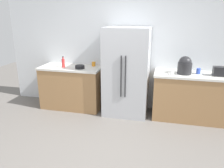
{
  "coord_description": "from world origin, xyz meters",
  "views": [
    {
      "loc": [
        0.79,
        -2.71,
        2.0
      ],
      "look_at": [
        0.02,
        0.48,
        0.96
      ],
      "focal_mm": 36.33,
      "sensor_mm": 36.0,
      "label": 1
    }
  ],
  "objects_px": {
    "toaster": "(220,71)",
    "bowl_a": "(80,67)",
    "cup_a": "(171,73)",
    "cup_b": "(94,64)",
    "cup_c": "(198,71)",
    "bottle_a": "(63,63)",
    "rice_cooker": "(185,66)",
    "refrigerator": "(126,72)"
  },
  "relations": [
    {
      "from": "bowl_a",
      "to": "cup_b",
      "type": "bearing_deg",
      "value": 53.43
    },
    {
      "from": "rice_cooker",
      "to": "bottle_a",
      "type": "height_order",
      "value": "rice_cooker"
    },
    {
      "from": "toaster",
      "to": "bowl_a",
      "type": "height_order",
      "value": "toaster"
    },
    {
      "from": "cup_c",
      "to": "bowl_a",
      "type": "xyz_separation_m",
      "value": [
        -2.29,
        -0.14,
        -0.02
      ]
    },
    {
      "from": "cup_b",
      "to": "rice_cooker",
      "type": "bearing_deg",
      "value": -6.47
    },
    {
      "from": "rice_cooker",
      "to": "bowl_a",
      "type": "xyz_separation_m",
      "value": [
        -2.04,
        -0.07,
        -0.12
      ]
    },
    {
      "from": "rice_cooker",
      "to": "cup_c",
      "type": "bearing_deg",
      "value": 14.76
    },
    {
      "from": "bottle_a",
      "to": "cup_b",
      "type": "distance_m",
      "value": 0.63
    },
    {
      "from": "toaster",
      "to": "cup_a",
      "type": "xyz_separation_m",
      "value": [
        -0.84,
        -0.15,
        -0.04
      ]
    },
    {
      "from": "cup_b",
      "to": "cup_c",
      "type": "height_order",
      "value": "cup_c"
    },
    {
      "from": "cup_b",
      "to": "cup_c",
      "type": "xyz_separation_m",
      "value": [
        2.09,
        -0.14,
        0.01
      ]
    },
    {
      "from": "cup_c",
      "to": "bowl_a",
      "type": "height_order",
      "value": "cup_c"
    },
    {
      "from": "toaster",
      "to": "bowl_a",
      "type": "bearing_deg",
      "value": -178.43
    },
    {
      "from": "rice_cooker",
      "to": "cup_a",
      "type": "height_order",
      "value": "rice_cooker"
    },
    {
      "from": "cup_c",
      "to": "cup_b",
      "type": "bearing_deg",
      "value": 176.15
    },
    {
      "from": "rice_cooker",
      "to": "refrigerator",
      "type": "bearing_deg",
      "value": -179.97
    },
    {
      "from": "rice_cooker",
      "to": "bowl_a",
      "type": "bearing_deg",
      "value": -178.09
    },
    {
      "from": "refrigerator",
      "to": "bowl_a",
      "type": "bearing_deg",
      "value": -175.96
    },
    {
      "from": "cup_a",
      "to": "bowl_a",
      "type": "distance_m",
      "value": 1.81
    },
    {
      "from": "toaster",
      "to": "bottle_a",
      "type": "bearing_deg",
      "value": -178.87
    },
    {
      "from": "cup_a",
      "to": "cup_c",
      "type": "height_order",
      "value": "cup_c"
    },
    {
      "from": "cup_a",
      "to": "cup_b",
      "type": "xyz_separation_m",
      "value": [
        -1.6,
        0.35,
        0.0
      ]
    },
    {
      "from": "cup_a",
      "to": "bowl_a",
      "type": "bearing_deg",
      "value": 177.51
    },
    {
      "from": "refrigerator",
      "to": "cup_c",
      "type": "height_order",
      "value": "refrigerator"
    },
    {
      "from": "rice_cooker",
      "to": "cup_a",
      "type": "bearing_deg",
      "value": -147.92
    },
    {
      "from": "toaster",
      "to": "bottle_a",
      "type": "distance_m",
      "value": 3.01
    },
    {
      "from": "toaster",
      "to": "cup_a",
      "type": "distance_m",
      "value": 0.86
    },
    {
      "from": "toaster",
      "to": "rice_cooker",
      "type": "xyz_separation_m",
      "value": [
        -0.61,
        -0.0,
        0.07
      ]
    },
    {
      "from": "toaster",
      "to": "bottle_a",
      "type": "relative_size",
      "value": 1.02
    },
    {
      "from": "bottle_a",
      "to": "bowl_a",
      "type": "bearing_deg",
      "value": -2.02
    },
    {
      "from": "cup_a",
      "to": "rice_cooker",
      "type": "bearing_deg",
      "value": 32.08
    },
    {
      "from": "refrigerator",
      "to": "cup_a",
      "type": "distance_m",
      "value": 0.87
    },
    {
      "from": "cup_b",
      "to": "bowl_a",
      "type": "relative_size",
      "value": 0.48
    },
    {
      "from": "toaster",
      "to": "cup_a",
      "type": "bearing_deg",
      "value": -169.85
    },
    {
      "from": "cup_a",
      "to": "cup_c",
      "type": "distance_m",
      "value": 0.53
    },
    {
      "from": "toaster",
      "to": "cup_b",
      "type": "distance_m",
      "value": 2.45
    },
    {
      "from": "refrigerator",
      "to": "cup_a",
      "type": "height_order",
      "value": "refrigerator"
    },
    {
      "from": "cup_b",
      "to": "cup_c",
      "type": "distance_m",
      "value": 2.09
    },
    {
      "from": "cup_a",
      "to": "bowl_a",
      "type": "relative_size",
      "value": 0.47
    },
    {
      "from": "cup_b",
      "to": "bowl_a",
      "type": "xyz_separation_m",
      "value": [
        -0.2,
        -0.28,
        -0.01
      ]
    },
    {
      "from": "toaster",
      "to": "rice_cooker",
      "type": "bearing_deg",
      "value": -179.56
    },
    {
      "from": "refrigerator",
      "to": "cup_c",
      "type": "distance_m",
      "value": 1.35
    }
  ]
}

